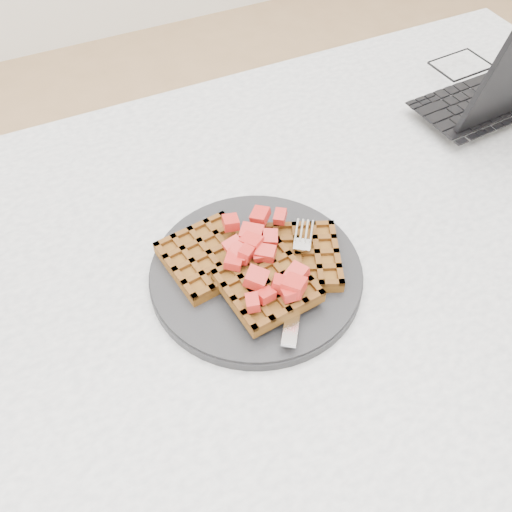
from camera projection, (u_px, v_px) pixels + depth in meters
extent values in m
plane|color=tan|center=(293.00, 460.00, 1.30)|extent=(4.00, 4.00, 0.00)
cube|color=silver|center=(321.00, 251.00, 0.74)|extent=(1.20, 0.80, 0.03)
cube|color=white|center=(434.00, 178.00, 1.38)|extent=(0.06, 0.06, 0.72)
cylinder|color=black|center=(256.00, 273.00, 0.68)|extent=(0.26, 0.26, 0.02)
imported|color=black|center=(482.00, 86.00, 0.93)|extent=(0.31, 0.21, 0.02)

